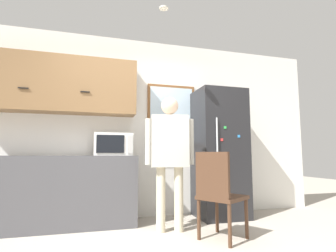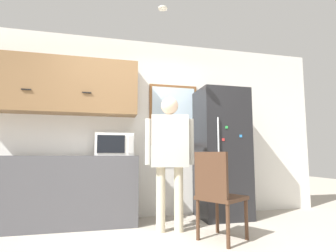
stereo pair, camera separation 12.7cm
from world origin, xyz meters
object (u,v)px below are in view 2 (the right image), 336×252
at_px(person, 170,148).
at_px(microwave, 114,145).
at_px(refrigerator, 221,153).
at_px(chair, 217,191).

bearing_deg(person, microwave, 154.62).
xyz_separation_m(microwave, refrigerator, (1.58, 0.02, -0.11)).
relative_size(person, chair, 1.73).
relative_size(refrigerator, chair, 2.00).
height_order(microwave, refrigerator, refrigerator).
bearing_deg(microwave, chair, -41.16).
height_order(microwave, person, person).
bearing_deg(person, chair, -38.25).
xyz_separation_m(person, refrigerator, (0.92, 0.49, -0.05)).
xyz_separation_m(microwave, chair, (1.07, -0.94, -0.53)).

